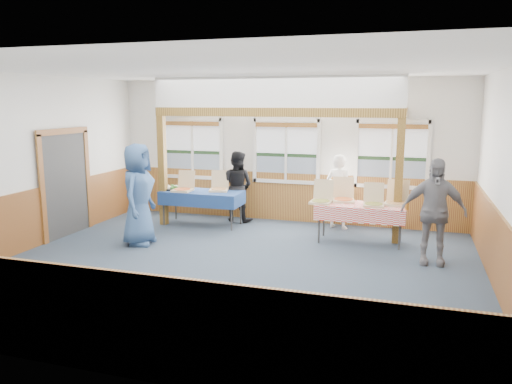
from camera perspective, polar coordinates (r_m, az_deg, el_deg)
floor at (r=8.36m, az=-2.49°, el=-8.54°), size 8.00×8.00×0.00m
ceiling at (r=7.93m, az=-2.67°, el=13.90°), size 8.00×8.00×0.00m
wall_back at (r=11.32m, az=3.52°, el=4.70°), size 8.00×0.00×8.00m
wall_front at (r=4.91m, az=-16.71°, el=-3.07°), size 8.00×0.00×8.00m
wall_left at (r=10.08m, az=-24.50°, el=3.11°), size 0.00×8.00×8.00m
wall_right at (r=7.63m, az=26.96°, el=0.89°), size 0.00×8.00×8.00m
wainscot_back at (r=11.45m, az=3.43°, el=-0.55°), size 7.98×0.05×1.10m
wainscot_front at (r=5.26m, az=-15.95°, el=-14.21°), size 7.98×0.05×1.10m
wainscot_left at (r=10.23m, az=-23.96°, el=-2.74°), size 0.05×6.98×1.10m
wainscot_right at (r=7.84m, az=26.15°, el=-6.69°), size 0.05×6.98×1.10m
cased_opening at (r=10.81m, az=-20.96°, el=0.83°), size 0.06×1.30×2.10m
window_left at (r=12.04m, az=-7.26°, el=5.34°), size 1.56×0.10×1.46m
window_mid at (r=11.27m, az=3.47°, el=5.08°), size 1.56×0.10×1.46m
window_right at (r=10.95m, az=15.26°, el=4.58°), size 1.56×0.10×1.46m
post_left at (r=11.15m, az=-10.62°, el=2.38°), size 0.15×0.15×2.40m
post_right at (r=9.85m, az=16.01°, el=1.14°), size 0.15×0.15×2.40m
cross_beam at (r=10.11m, az=1.90°, el=9.10°), size 5.15×0.18×0.18m
table_left at (r=11.05m, az=-6.19°, el=-0.20°), size 1.81×0.85×0.76m
table_right at (r=9.80m, az=11.86°, el=-1.73°), size 1.83×1.34×0.76m
pizza_box_a at (r=11.10m, az=-8.33°, el=0.45°), size 0.41×0.49×0.43m
pizza_box_b at (r=11.05m, az=-4.25°, el=0.48°), size 0.49×0.55×0.42m
pizza_box_c at (r=9.78m, az=7.47°, el=-0.86°), size 0.42×0.50×0.43m
pizza_box_d at (r=10.00m, az=9.97°, el=-0.67°), size 0.50×0.57×0.46m
pizza_box_e at (r=9.68m, az=13.29°, el=-1.17°), size 0.42×0.50×0.42m
pizza_box_f at (r=9.88m, az=15.75°, el=-1.04°), size 0.46×0.54×0.46m
veggie_tray at (r=11.35m, az=-9.67°, el=0.45°), size 0.42×0.42×0.09m
drink_glass at (r=9.48m, az=16.85°, el=-1.50°), size 0.07×0.07×0.15m
woman_white at (r=10.81m, az=9.44°, el=0.04°), size 0.67×0.54×1.61m
woman_black at (r=11.35m, az=-2.21°, el=0.66°), size 0.86×0.71×1.60m
man_blue at (r=9.70m, az=-13.32°, el=-0.27°), size 0.74×1.02×1.93m
person_grey at (r=8.81m, az=19.62°, el=-2.12°), size 1.07×0.50×1.79m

